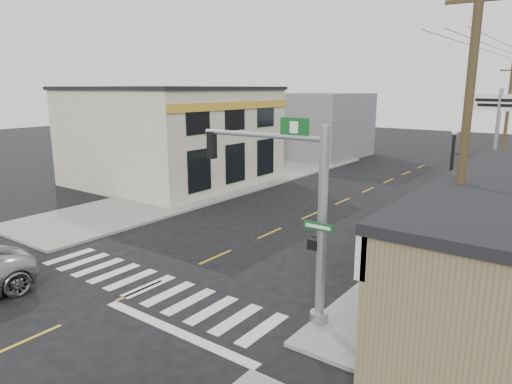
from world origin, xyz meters
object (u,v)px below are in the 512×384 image
Objects in this scene: guide_sign at (429,222)px; bare_tree at (473,192)px; utility_pole_near at (463,153)px; utility_pole_far at (506,127)px; dance_center_sign at (498,121)px; traffic_signal_pole at (301,202)px; fire_hydrant at (397,274)px; lamp_post at (452,180)px.

bare_tree is at bearing -61.08° from guide_sign.
utility_pole_near is 1.15× the size of utility_pole_far.
utility_pole_far is at bearing 108.69° from dance_center_sign.
traffic_signal_pole is at bearing -84.81° from dance_center_sign.
dance_center_sign reaches higher than fire_hydrant.
bare_tree is 0.56× the size of utility_pole_far.
lamp_post is at bearing -88.50° from utility_pole_far.
lamp_post is 6.82m from utility_pole_near.
traffic_signal_pole is 8.34× the size of fire_hydrant.
dance_center_sign is 0.80× the size of utility_pole_far.
lamp_post is 0.76× the size of dance_center_sign.
lamp_post is 6.97m from dance_center_sign.
traffic_signal_pole is 22.37m from utility_pole_far.
lamp_post is 0.53× the size of utility_pole_near.
traffic_signal_pole is at bearing -109.71° from guide_sign.
utility_pole_far is (0.34, 18.32, 3.93)m from fire_hydrant.
bare_tree reaches higher than guide_sign.
guide_sign is at bearing 85.77° from fire_hydrant.
utility_pole_near reaches higher than bare_tree.
dance_center_sign is (0.64, 9.03, 3.44)m from guide_sign.
dance_center_sign is 12.98m from utility_pole_near.
traffic_signal_pole is 0.71× the size of utility_pole_far.
lamp_post is 0.61× the size of utility_pole_far.
guide_sign is at bearing 73.21° from traffic_signal_pole.
utility_pole_near is 19.55m from utility_pole_far.
guide_sign is 0.50× the size of lamp_post.
guide_sign is 3.56× the size of fire_hydrant.
utility_pole_near reaches higher than guide_sign.
utility_pole_far is at bearing 95.76° from bare_tree.
bare_tree is at bearing -9.08° from fire_hydrant.
guide_sign is 0.54× the size of bare_tree.
bare_tree is at bearing -58.42° from lamp_post.
dance_center_sign is 12.29m from bare_tree.
lamp_post is at bearing 108.89° from bare_tree.
lamp_post is at bearing -80.12° from dance_center_sign.
utility_pole_far reaches higher than guide_sign.
traffic_signal_pole is at bearing -93.65° from utility_pole_far.
lamp_post reaches higher than guide_sign.
fire_hydrant is at bearing -80.98° from lamp_post.
bare_tree is at bearing 68.67° from utility_pole_near.
dance_center_sign is at bearing -84.07° from utility_pole_far.
fire_hydrant is 0.11× the size of dance_center_sign.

